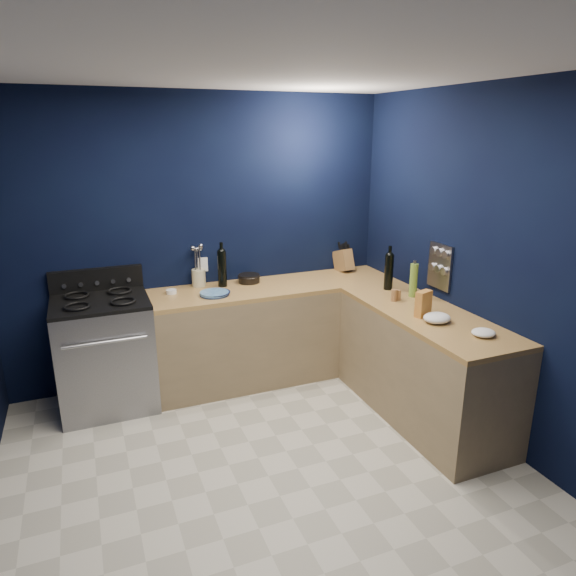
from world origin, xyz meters
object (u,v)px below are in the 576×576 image
plate_stack (214,294)px  utensil_crock (199,278)px  gas_range (106,355)px  crouton_bag (423,304)px  knife_block (343,261)px

plate_stack → utensil_crock: (-0.06, 0.33, 0.06)m
gas_range → plate_stack: bearing=-4.9°
gas_range → utensil_crock: bearing=16.1°
gas_range → crouton_bag: crouton_bag is taller
knife_block → crouton_bag: (-0.06, -1.42, -0.01)m
knife_block → plate_stack: bearing=-176.0°
plate_stack → knife_block: 1.45m
plate_stack → crouton_bag: (1.35, -1.11, 0.08)m
gas_range → crouton_bag: size_ratio=4.57×
plate_stack → knife_block: (1.42, 0.31, 0.09)m
crouton_bag → utensil_crock: bearing=115.1°
gas_range → knife_block: (2.35, 0.23, 0.55)m
plate_stack → crouton_bag: crouton_bag is taller
gas_range → crouton_bag: 2.63m
gas_range → utensil_crock: utensil_crock is taller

